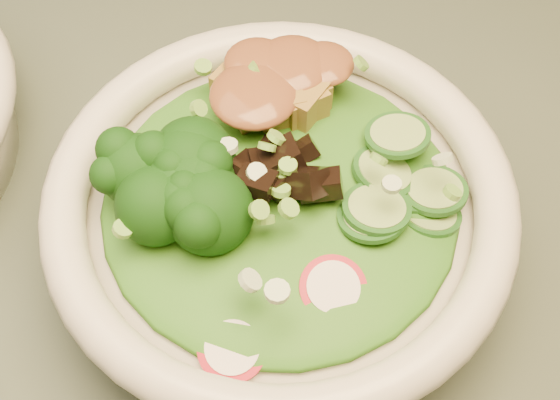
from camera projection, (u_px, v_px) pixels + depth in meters
dining_table at (415, 241)px, 0.68m from camera, size 1.20×0.80×0.75m
salad_bowl at (280, 218)px, 0.51m from camera, size 0.30×0.30×0.08m
lettuce_bed at (280, 199)px, 0.49m from camera, size 0.23×0.23×0.03m
broccoli_florets at (166, 194)px, 0.47m from camera, size 0.11×0.11×0.05m
radish_slices at (297, 302)px, 0.45m from camera, size 0.13×0.09×0.02m
cucumber_slices at (397, 180)px, 0.48m from camera, size 0.10×0.10×0.04m
mushroom_heap at (278, 167)px, 0.49m from camera, size 0.10×0.10×0.04m
tofu_cubes at (274, 99)px, 0.52m from camera, size 0.12×0.10×0.04m
peanut_sauce at (274, 85)px, 0.51m from camera, size 0.08×0.06×0.02m
scallion_garnish at (280, 174)px, 0.47m from camera, size 0.21×0.21×0.03m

